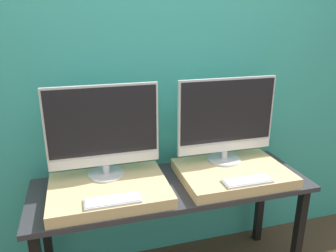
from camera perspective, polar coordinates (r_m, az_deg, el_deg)
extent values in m
cube|color=teal|center=(2.17, -1.92, 7.65)|extent=(8.00, 0.04, 2.60)
cube|color=#2D2D33|center=(2.04, 0.76, -10.31)|extent=(1.69, 0.58, 0.03)
cube|color=black|center=(2.39, 21.70, -17.48)|extent=(0.05, 0.05, 0.71)
cube|color=black|center=(2.38, -20.33, -17.44)|extent=(0.05, 0.05, 0.71)
cube|color=black|center=(2.70, 15.76, -12.33)|extent=(0.05, 0.05, 0.71)
cube|color=#D6B77F|center=(1.93, -10.22, -10.90)|extent=(0.66, 0.50, 0.06)
cylinder|color=silver|center=(2.02, -10.68, -8.20)|extent=(0.22, 0.22, 0.01)
cylinder|color=silver|center=(2.01, -10.74, -7.33)|extent=(0.04, 0.04, 0.06)
cube|color=silver|center=(1.91, -11.22, -0.05)|extent=(0.64, 0.02, 0.48)
cube|color=black|center=(1.88, -11.24, 0.68)|extent=(0.62, 0.00, 0.40)
cube|color=silver|center=(1.97, -10.80, -5.99)|extent=(0.64, 0.00, 0.06)
cube|color=silver|center=(1.75, -9.62, -12.72)|extent=(0.29, 0.11, 0.01)
cube|color=#B2B2B7|center=(1.74, -9.64, -12.51)|extent=(0.28, 0.09, 0.00)
cube|color=#D6B77F|center=(2.12, 11.15, -8.03)|extent=(0.66, 0.50, 0.06)
cylinder|color=silver|center=(2.21, 9.71, -5.73)|extent=(0.22, 0.22, 0.01)
cylinder|color=silver|center=(2.20, 9.76, -4.92)|extent=(0.04, 0.04, 0.06)
cube|color=silver|center=(2.11, 10.16, 1.80)|extent=(0.64, 0.02, 0.48)
cube|color=black|center=(2.08, 10.37, 2.48)|extent=(0.62, 0.00, 0.40)
cube|color=silver|center=(2.16, 10.00, -3.65)|extent=(0.64, 0.00, 0.06)
cube|color=silver|center=(1.96, 13.65, -9.30)|extent=(0.29, 0.11, 0.01)
cube|color=#B2B2B7|center=(1.96, 13.67, -9.11)|extent=(0.28, 0.09, 0.00)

